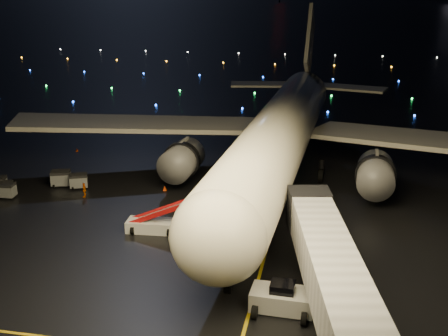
{
  "coord_description": "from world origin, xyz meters",
  "views": [
    {
      "loc": [
        16.81,
        -38.44,
        21.76
      ],
      "look_at": [
        6.95,
        12.0,
        5.0
      ],
      "focal_mm": 45.0,
      "sensor_mm": 36.0,
      "label": 1
    }
  ],
  "objects_px": {
    "pushback_tug": "(282,296)",
    "belt_loader": "(153,214)",
    "baggage_cart_1": "(79,181)",
    "baggage_cart_2": "(4,188)",
    "baggage_cart_3": "(6,191)",
    "airliner": "(286,95)",
    "baggage_cart_0": "(61,179)",
    "crew_c": "(84,190)"
  },
  "relations": [
    {
      "from": "pushback_tug",
      "to": "belt_loader",
      "type": "height_order",
      "value": "belt_loader"
    },
    {
      "from": "baggage_cart_1",
      "to": "baggage_cart_2",
      "type": "relative_size",
      "value": 1.08
    },
    {
      "from": "baggage_cart_2",
      "to": "baggage_cart_3",
      "type": "relative_size",
      "value": 0.94
    },
    {
      "from": "airliner",
      "to": "baggage_cart_1",
      "type": "height_order",
      "value": "airliner"
    },
    {
      "from": "baggage_cart_3",
      "to": "belt_loader",
      "type": "bearing_deg",
      "value": -22.22
    },
    {
      "from": "belt_loader",
      "to": "pushback_tug",
      "type": "bearing_deg",
      "value": -43.92
    },
    {
      "from": "baggage_cart_0",
      "to": "baggage_cart_2",
      "type": "distance_m",
      "value": 6.15
    },
    {
      "from": "baggage_cart_1",
      "to": "baggage_cart_2",
      "type": "bearing_deg",
      "value": -175.61
    },
    {
      "from": "pushback_tug",
      "to": "crew_c",
      "type": "xyz_separation_m",
      "value": [
        -23.02,
        18.01,
        -0.24
      ]
    },
    {
      "from": "airliner",
      "to": "baggage_cart_3",
      "type": "xyz_separation_m",
      "value": [
        -28.46,
        -14.44,
        -8.71
      ]
    },
    {
      "from": "pushback_tug",
      "to": "belt_loader",
      "type": "xyz_separation_m",
      "value": [
        -13.02,
        10.95,
        0.66
      ]
    },
    {
      "from": "pushback_tug",
      "to": "baggage_cart_1",
      "type": "bearing_deg",
      "value": 142.87
    },
    {
      "from": "pushback_tug",
      "to": "crew_c",
      "type": "bearing_deg",
      "value": 144.44
    },
    {
      "from": "crew_c",
      "to": "baggage_cart_1",
      "type": "relative_size",
      "value": 0.84
    },
    {
      "from": "baggage_cart_3",
      "to": "crew_c",
      "type": "bearing_deg",
      "value": 6.16
    },
    {
      "from": "baggage_cart_0",
      "to": "baggage_cart_1",
      "type": "height_order",
      "value": "baggage_cart_0"
    },
    {
      "from": "pushback_tug",
      "to": "baggage_cart_3",
      "type": "relative_size",
      "value": 2.33
    },
    {
      "from": "airliner",
      "to": "pushback_tug",
      "type": "bearing_deg",
      "value": -82.11
    },
    {
      "from": "airliner",
      "to": "crew_c",
      "type": "height_order",
      "value": "airliner"
    },
    {
      "from": "baggage_cart_3",
      "to": "airliner",
      "type": "bearing_deg",
      "value": 20.86
    },
    {
      "from": "airliner",
      "to": "baggage_cart_2",
      "type": "height_order",
      "value": "airliner"
    },
    {
      "from": "belt_loader",
      "to": "airliner",
      "type": "bearing_deg",
      "value": 58.67
    },
    {
      "from": "pushback_tug",
      "to": "baggage_cart_3",
      "type": "bearing_deg",
      "value": 155.01
    },
    {
      "from": "crew_c",
      "to": "baggage_cart_3",
      "type": "relative_size",
      "value": 0.85
    },
    {
      "from": "airliner",
      "to": "baggage_cart_2",
      "type": "xyz_separation_m",
      "value": [
        -29.12,
        -13.77,
        -8.76
      ]
    },
    {
      "from": "crew_c",
      "to": "baggage_cart_0",
      "type": "bearing_deg",
      "value": -136.62
    },
    {
      "from": "baggage_cart_1",
      "to": "baggage_cart_3",
      "type": "xyz_separation_m",
      "value": [
        -6.37,
        -4.34,
        -0.01
      ]
    },
    {
      "from": "baggage_cart_0",
      "to": "baggage_cart_3",
      "type": "xyz_separation_m",
      "value": [
        -4.11,
        -4.55,
        -0.09
      ]
    },
    {
      "from": "airliner",
      "to": "baggage_cart_1",
      "type": "xyz_separation_m",
      "value": [
        -22.09,
        -10.11,
        -8.7
      ]
    },
    {
      "from": "pushback_tug",
      "to": "baggage_cart_2",
      "type": "distance_m",
      "value": 36.09
    },
    {
      "from": "belt_loader",
      "to": "baggage_cart_2",
      "type": "bearing_deg",
      "value": 158.64
    },
    {
      "from": "belt_loader",
      "to": "crew_c",
      "type": "bearing_deg",
      "value": 140.95
    },
    {
      "from": "baggage_cart_1",
      "to": "baggage_cart_3",
      "type": "relative_size",
      "value": 1.01
    },
    {
      "from": "baggage_cart_1",
      "to": "baggage_cart_2",
      "type": "xyz_separation_m",
      "value": [
        -7.03,
        -3.66,
        -0.06
      ]
    },
    {
      "from": "baggage_cart_1",
      "to": "belt_loader",
      "type": "bearing_deg",
      "value": -62.23
    },
    {
      "from": "airliner",
      "to": "baggage_cart_2",
      "type": "relative_size",
      "value": 37.75
    },
    {
      "from": "pushback_tug",
      "to": "baggage_cart_2",
      "type": "bearing_deg",
      "value": 154.54
    },
    {
      "from": "pushback_tug",
      "to": "baggage_cart_1",
      "type": "height_order",
      "value": "pushback_tug"
    },
    {
      "from": "belt_loader",
      "to": "baggage_cart_3",
      "type": "xyz_separation_m",
      "value": [
        -18.2,
        5.28,
        -0.91
      ]
    },
    {
      "from": "pushback_tug",
      "to": "crew_c",
      "type": "height_order",
      "value": "pushback_tug"
    },
    {
      "from": "baggage_cart_0",
      "to": "baggage_cart_1",
      "type": "relative_size",
      "value": 1.1
    },
    {
      "from": "baggage_cart_0",
      "to": "baggage_cart_2",
      "type": "relative_size",
      "value": 1.19
    }
  ]
}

